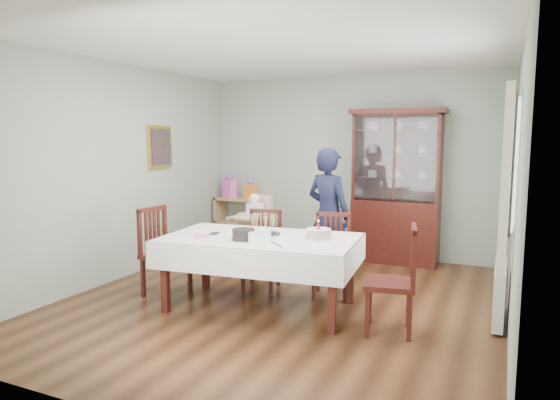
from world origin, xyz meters
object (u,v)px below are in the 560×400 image
Objects in this scene: woman at (328,215)px; gift_bag_orange at (251,189)px; chair_far_left at (262,265)px; high_chair at (255,242)px; sideboard at (242,222)px; champagne_tray at (263,229)px; chair_far_right at (331,272)px; gift_bag_pink at (229,186)px; china_cabinet at (396,184)px; chair_end_right at (391,301)px; birthday_cake at (318,234)px; chair_end_left at (165,269)px; dining_table at (260,272)px.

gift_bag_orange is (-1.76, 1.27, 0.12)m from woman.
chair_far_left is 0.68m from high_chair.
sideboard is 0.54× the size of woman.
champagne_tray is at bearing -59.50° from gift_bag_orange.
woman reaches higher than chair_far_right.
gift_bag_pink reaches higher than champagne_tray.
china_cabinet is at bearing -0.49° from sideboard.
chair_end_right reaches higher than birthday_cake.
chair_end_left is at bearing -97.54° from high_chair.
sideboard reaches higher than dining_table.
gift_bag_orange is (0.17, -0.02, 0.55)m from sideboard.
gift_bag_pink is (-0.67, 2.60, 0.68)m from chair_end_left.
sideboard is at bearing 5.01° from gift_bag_pink.
chair_end_left is at bearing -80.37° from sideboard.
sideboard is 2.87m from chair_far_right.
chair_far_left is at bearing 150.12° from birthday_cake.
dining_table is at bearing -105.00° from chair_end_right.
gift_bag_orange is at bearing 130.27° from birthday_cake.
champagne_tray is (-0.56, -0.60, 0.55)m from chair_far_right.
gift_bag_orange is (-1.45, 2.54, 0.56)m from dining_table.
birthday_cake is at bearing -49.73° from gift_bag_orange.
birthday_cake is (2.22, -2.44, 0.41)m from sideboard.
champagne_tray is at bearing -75.32° from chair_end_left.
chair_far_right reaches higher than dining_table.
high_chair is at bearing 145.20° from chair_far_right.
gift_bag_orange is at bearing 111.98° from chair_far_left.
woman reaches higher than gift_bag_pink.
sideboard is 2.21× the size of gift_bag_pink.
woman is 4.98× the size of gift_bag_orange.
sideboard is at bearing 179.51° from china_cabinet.
high_chair reaches higher than dining_table.
chair_end_right is at bearing -42.78° from gift_bag_orange.
china_cabinet is at bearing -0.04° from gift_bag_orange.
gift_bag_orange is at bearing 0.00° from gift_bag_pink.
sideboard is 0.90× the size of chair_end_left.
chair_end_left is 0.94× the size of high_chair.
sideboard is at bearing 123.14° from champagne_tray.
high_chair is at bearing -55.44° from sideboard.
china_cabinet is 2.42× the size of sideboard.
gift_bag_orange is (-0.28, 2.60, 0.65)m from chair_end_left.
chair_end_right is 2.99× the size of gift_bag_orange.
dining_table is 1.99× the size of high_chair.
chair_end_left is 2.70m from gift_bag_orange.
birthday_cake is at bearing 3.23° from champagne_tray.
birthday_cake is at bearing -97.55° from chair_far_right.
chair_end_left is 0.60× the size of woman.
gift_bag_pink is (-2.45, 2.42, 0.17)m from birthday_cake.
dining_table is 2.98m from gift_bag_orange.
chair_far_left is 3.12× the size of birthday_cake.
gift_bag_orange is at bearing 133.93° from high_chair.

